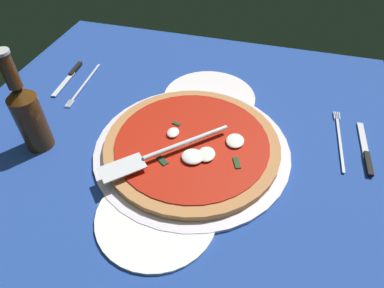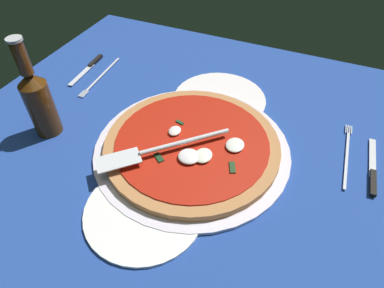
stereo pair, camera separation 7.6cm
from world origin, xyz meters
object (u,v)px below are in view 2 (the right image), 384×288
at_px(dinner_plate_right, 145,211).
at_px(place_setting_far, 360,164).
at_px(dinner_plate_left, 219,99).
at_px(place_setting_near, 95,73).
at_px(pizza, 192,144).
at_px(pizza_server, 160,148).
at_px(beer_bottle, 38,100).

xyz_separation_m(dinner_plate_right, place_setting_far, (-0.30, 0.38, -0.00)).
xyz_separation_m(dinner_plate_left, place_setting_near, (0.02, -0.39, -0.00)).
height_order(pizza, place_setting_near, pizza).
bearing_deg(place_setting_near, place_setting_far, 80.39).
distance_m(dinner_plate_left, pizza_server, 0.27).
xyz_separation_m(dinner_plate_right, place_setting_near, (-0.37, -0.38, -0.00)).
relative_size(dinner_plate_left, place_setting_near, 1.08).
relative_size(dinner_plate_right, place_setting_near, 1.02).
distance_m(pizza_server, place_setting_far, 0.44).
bearing_deg(place_setting_near, dinner_plate_left, 89.35).
distance_m(dinner_plate_right, pizza, 0.19).
distance_m(place_setting_near, place_setting_far, 0.77).
distance_m(pizza, pizza_server, 0.08).
xyz_separation_m(pizza, place_setting_near, (-0.18, -0.40, -0.02)).
distance_m(dinner_plate_left, dinner_plate_right, 0.40).
relative_size(dinner_plate_right, beer_bottle, 0.95).
distance_m(dinner_plate_right, beer_bottle, 0.36).
height_order(dinner_plate_left, pizza, pizza).
bearing_deg(pizza_server, dinner_plate_left, -142.47).
bearing_deg(dinner_plate_left, place_setting_near, -86.56).
relative_size(dinner_plate_left, place_setting_far, 1.17).
relative_size(pizza, beer_bottle, 1.62).
xyz_separation_m(place_setting_near, place_setting_far, (0.07, 0.76, 0.00)).
xyz_separation_m(pizza, pizza_server, (0.06, -0.05, 0.03)).
distance_m(dinner_plate_left, place_setting_near, 0.39).
bearing_deg(dinner_plate_left, pizza_server, -8.21).
bearing_deg(place_setting_far, dinner_plate_left, 72.61).
distance_m(dinner_plate_left, beer_bottle, 0.45).
bearing_deg(dinner_plate_right, pizza_server, -167.12).
relative_size(pizza_server, place_setting_near, 1.01).
xyz_separation_m(dinner_plate_right, pizza_server, (-0.13, -0.03, 0.04)).
bearing_deg(beer_bottle, place_setting_near, -168.52).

